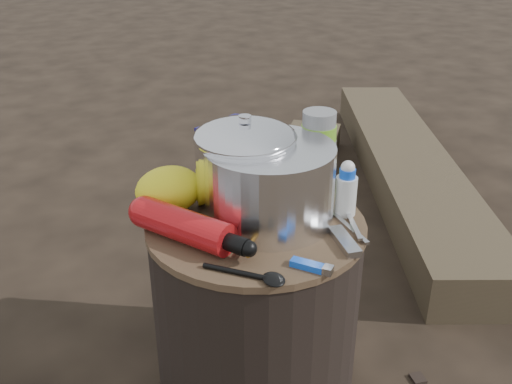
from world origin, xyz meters
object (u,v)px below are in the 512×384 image
log_main (407,168)px  thermos (318,154)px  camping_pot (245,168)px  travel_mug (253,160)px  fuel_bottle (184,226)px  stump (256,304)px

log_main → thermos: bearing=-117.2°
camping_pot → travel_mug: bearing=55.9°
camping_pot → fuel_bottle: size_ratio=0.75×
travel_mug → fuel_bottle: bearing=-144.8°
log_main → travel_mug: size_ratio=15.05×
stump → log_main: 1.18m
log_main → travel_mug: bearing=-125.7°
camping_pot → stump: bearing=-92.2°
log_main → travel_mug: 1.10m
thermos → travel_mug: thermos is taller
log_main → fuel_bottle: size_ratio=6.27×
log_main → fuel_bottle: 1.36m
fuel_bottle → travel_mug: 0.29m
log_main → fuel_bottle: (-1.15, -0.62, 0.37)m
fuel_bottle → stump: bearing=-29.1°
fuel_bottle → thermos: 0.35m
thermos → fuel_bottle: bearing=-171.2°
camping_pot → thermos: 0.18m
camping_pot → thermos: camping_pot is taller
fuel_bottle → travel_mug: (0.24, 0.17, 0.02)m
camping_pot → fuel_bottle: (-0.16, -0.05, -0.07)m
camping_pot → travel_mug: (0.08, 0.12, -0.04)m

